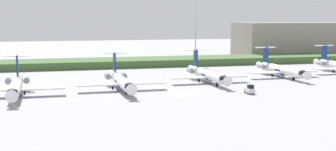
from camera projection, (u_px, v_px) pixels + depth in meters
ground_plane at (154, 79)px, 142.72m from camera, size 500.00×500.00×0.00m
grass_berm at (130, 62)px, 180.94m from camera, size 320.00×20.00×2.78m
regional_jet_second at (16, 86)px, 110.83m from camera, size 22.81×31.00×9.00m
regional_jet_third at (121, 80)px, 120.10m from camera, size 22.81×31.00×9.00m
regional_jet_fourth at (207, 74)px, 133.93m from camera, size 22.81×31.00×9.00m
regional_jet_fifth at (281, 69)px, 146.04m from camera, size 22.81×31.00×9.00m
antenna_mast at (196, 36)px, 177.24m from camera, size 4.40×0.50×28.18m
distant_hangar at (300, 40)px, 223.97m from camera, size 62.50×24.49×16.39m
baggage_tug at (250, 90)px, 114.39m from camera, size 1.72×3.20×2.30m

